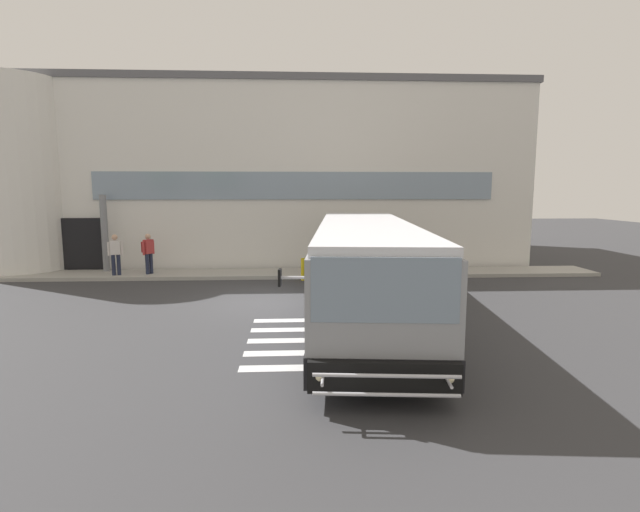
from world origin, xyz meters
name	(u,v)px	position (x,y,z in m)	size (l,w,h in m)	color
ground_plane	(266,301)	(0.00, 0.00, -0.01)	(80.00, 90.00, 0.02)	#353538
bay_paint_stripes	(339,340)	(2.00, -4.20, 0.00)	(4.40, 3.96, 0.01)	silver
terminal_building	(265,178)	(-0.70, 11.65, 4.30)	(25.36, 13.80, 8.60)	silver
boarding_curb	(273,274)	(0.00, 4.80, 0.07)	(27.56, 2.00, 0.15)	#9E9B93
entry_support_column	(105,233)	(-7.17, 5.40, 1.78)	(0.28, 0.28, 3.27)	slate
bus_main_foreground	(365,271)	(2.91, -2.19, 1.34)	(4.06, 12.46, 2.70)	gray
passenger_near_column	(115,253)	(-6.37, 4.34, 1.08)	(0.57, 0.32, 1.68)	#1E2338
passenger_by_doorway	(148,251)	(-5.14, 4.60, 1.11)	(0.49, 0.52, 1.68)	#1E2338
safety_bollard_yellow	(303,269)	(1.26, 3.60, 0.45)	(0.18, 0.18, 0.90)	yellow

